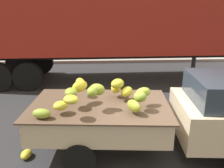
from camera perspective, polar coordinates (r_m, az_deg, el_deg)
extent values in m
plane|color=#28282B|center=(5.51, 9.09, -15.53)|extent=(220.00, 220.00, 0.00)
cube|color=gray|center=(13.76, 1.41, 5.78)|extent=(80.00, 0.80, 0.16)
cube|color=#28333D|center=(5.28, 24.76, -1.18)|extent=(1.24, 1.59, 0.52)
cube|color=#CCB793|center=(5.21, -2.91, -10.02)|extent=(2.93, 1.93, 0.08)
cube|color=#CCB793|center=(5.85, -2.35, -3.92)|extent=(2.80, 0.28, 0.44)
cube|color=#CCB793|center=(4.36, -3.79, -12.17)|extent=(2.80, 0.28, 0.44)
cube|color=#CCB793|center=(5.17, 12.56, -7.44)|extent=(0.19, 1.71, 0.44)
cube|color=#CCB793|center=(5.37, -17.88, -6.93)|extent=(0.19, 1.71, 0.44)
cube|color=#B21914|center=(5.89, -2.33, -4.17)|extent=(2.68, 0.23, 0.07)
cube|color=brown|center=(4.99, -3.00, -5.06)|extent=(3.06, 2.06, 0.03)
ellipsoid|color=gold|center=(5.32, -7.75, 0.44)|extent=(0.27, 0.32, 0.19)
ellipsoid|color=#AAAA2A|center=(5.06, 1.35, 0.08)|extent=(0.40, 0.41, 0.21)
ellipsoid|color=gold|center=(5.12, 3.62, -1.89)|extent=(0.38, 0.43, 0.21)
ellipsoid|color=olive|center=(4.59, 6.83, -3.04)|extent=(0.27, 0.28, 0.20)
ellipsoid|color=olive|center=(4.52, -16.70, -6.88)|extent=(0.38, 0.28, 0.18)
ellipsoid|color=#929F2A|center=(4.50, 5.32, -5.32)|extent=(0.33, 0.41, 0.22)
ellipsoid|color=olive|center=(4.54, -4.79, -1.85)|extent=(0.24, 0.29, 0.20)
ellipsoid|color=gold|center=(5.30, 0.94, -1.03)|extent=(0.27, 0.31, 0.22)
ellipsoid|color=olive|center=(4.60, -3.62, -1.33)|extent=(0.36, 0.29, 0.24)
ellipsoid|color=olive|center=(4.73, -9.91, -2.00)|extent=(0.28, 0.34, 0.17)
ellipsoid|color=#92A631|center=(4.85, 7.58, -1.99)|extent=(0.39, 0.33, 0.20)
ellipsoid|color=gold|center=(4.27, -9.94, -3.73)|extent=(0.39, 0.39, 0.16)
ellipsoid|color=gold|center=(4.58, -12.36, -5.14)|extent=(0.38, 0.36, 0.17)
ellipsoid|color=gold|center=(4.93, -7.80, -0.55)|extent=(0.41, 0.42, 0.24)
cylinder|color=black|center=(6.49, 22.78, -8.12)|extent=(0.65, 0.25, 0.64)
cylinder|color=black|center=(6.09, -5.44, -8.43)|extent=(0.65, 0.25, 0.64)
cylinder|color=black|center=(4.68, -7.88, -17.50)|extent=(0.65, 0.25, 0.64)
cube|color=maroon|center=(9.97, 2.00, 15.67)|extent=(12.04, 2.71, 2.70)
cube|color=black|center=(10.14, 1.90, 7.17)|extent=(11.05, 0.59, 0.30)
cylinder|color=black|center=(11.66, -16.74, 5.05)|extent=(1.09, 0.32, 1.08)
cylinder|color=black|center=(9.40, -19.71, 1.69)|extent=(1.09, 0.32, 1.08)
cylinder|color=black|center=(11.94, -21.82, 4.81)|extent=(1.09, 0.32, 1.08)
cylinder|color=#38383A|center=(11.08, 19.15, 4.61)|extent=(0.18, 0.18, 1.25)
ellipsoid|color=gold|center=(5.48, -20.09, -15.69)|extent=(0.24, 0.33, 0.16)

